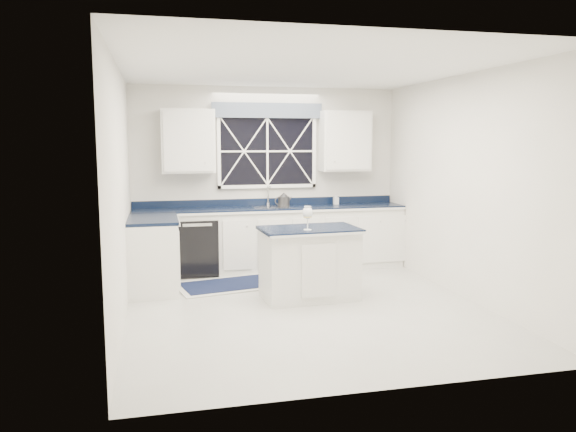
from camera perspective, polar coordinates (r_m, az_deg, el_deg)
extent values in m
plane|color=#A6A6A1|center=(6.57, 1.73, -9.21)|extent=(4.50, 4.50, 0.00)
cube|color=silver|center=(8.50, -2.16, 3.90)|extent=(4.00, 0.10, 2.70)
cube|color=silver|center=(8.32, -1.73, -2.43)|extent=(3.98, 0.60, 0.90)
cube|color=silver|center=(7.37, -13.55, -3.96)|extent=(0.60, 1.00, 0.90)
cube|color=black|center=(8.25, -1.74, 0.78)|extent=(3.98, 0.64, 0.04)
cube|color=black|center=(8.18, -9.31, -2.99)|extent=(0.60, 0.58, 0.82)
cube|color=black|center=(8.46, -2.13, 6.59)|extent=(1.40, 0.02, 1.00)
cube|color=slate|center=(8.41, -2.07, 10.68)|extent=(1.65, 0.04, 0.22)
cube|color=silver|center=(8.17, -10.13, 7.49)|extent=(0.75, 0.34, 0.90)
cube|color=silver|center=(8.62, 5.79, 7.58)|extent=(0.75, 0.34, 0.90)
cylinder|color=#B2B3B5|center=(8.46, -2.04, 1.23)|extent=(0.05, 0.05, 0.04)
cylinder|color=#B2B3B5|center=(8.44, -2.05, 2.17)|extent=(0.02, 0.02, 0.28)
cylinder|color=#B2B3B5|center=(8.34, -1.93, 3.00)|extent=(0.02, 0.18, 0.02)
cube|color=silver|center=(6.83, 2.18, -4.96)|extent=(1.15, 0.71, 0.83)
cube|color=black|center=(6.75, 2.20, -1.35)|extent=(1.20, 0.77, 0.04)
cube|color=#ADAEA9|center=(7.54, -5.98, -6.98)|extent=(1.50, 1.08, 0.01)
cube|color=black|center=(7.54, -5.98, -6.91)|extent=(1.33, 0.91, 0.01)
cylinder|color=#303033|center=(8.36, -0.43, 1.50)|extent=(0.21, 0.21, 0.14)
cone|color=#303033|center=(8.35, -0.43, 2.19)|extent=(0.17, 0.17, 0.06)
torus|color=#303033|center=(8.32, -0.99, 1.54)|extent=(0.12, 0.04, 0.12)
cylinder|color=#303033|center=(8.40, 0.18, 1.67)|extent=(0.07, 0.03, 0.09)
cylinder|color=white|center=(6.57, 2.00, -1.40)|extent=(0.09, 0.09, 0.01)
cylinder|color=white|center=(6.56, 2.00, -0.72)|extent=(0.01, 0.01, 0.15)
ellipsoid|color=white|center=(6.54, 2.01, 0.36)|extent=(0.12, 0.12, 0.15)
cylinder|color=tan|center=(6.54, 2.00, 0.13)|extent=(0.10, 0.10, 0.06)
imported|color=silver|center=(8.61, 4.90, 1.73)|extent=(0.07, 0.08, 0.16)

